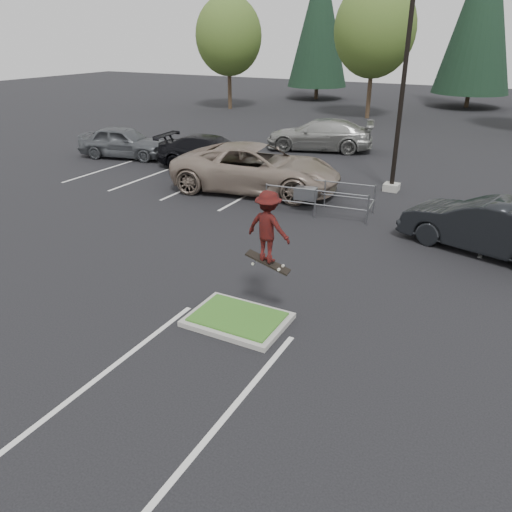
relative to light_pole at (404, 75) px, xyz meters
The scene contains 15 objects.
ground 12.85m from the light_pole, 92.39° to the right, with size 120.00×120.00×0.00m, color black.
grass_median 12.82m from the light_pole, 92.39° to the right, with size 2.20×1.60×0.16m.
stall_lines 7.74m from the light_pole, 107.24° to the right, with size 22.62×17.60×0.01m.
light_pole is the anchor object (origin of this frame).
decid_a 25.86m from the light_pole, 135.75° to the left, with size 5.44×5.44×8.91m.
decid_b 19.70m from the light_pole, 109.35° to the left, with size 5.89×5.89×9.64m.
conif_a 31.63m from the light_pole, 117.38° to the left, with size 5.72×5.72×13.00m.
conif_b 28.69m from the light_pole, 91.01° to the left, with size 6.38×6.38×14.50m.
cart_corral 5.98m from the light_pole, 116.97° to the right, with size 3.85×1.72×1.06m.
skateboarder 11.66m from the light_pole, 90.16° to the right, with size 1.10×0.71×1.84m.
car_l_tan 6.72m from the light_pole, 151.83° to the right, with size 3.16×6.86×1.91m, color gray.
car_l_black 9.31m from the light_pole, behind, with size 2.22×5.46×1.58m, color black.
car_l_grey 14.50m from the light_pole, behind, with size 1.90×4.72×1.61m, color #4E5256.
car_r_charc 7.42m from the light_pole, 51.34° to the right, with size 1.72×4.93×1.62m, color black.
car_far_silver 8.95m from the light_pole, 132.51° to the left, with size 2.38×5.85×1.70m, color gray.
Camera 1 is at (4.95, -8.43, 6.04)m, focal length 35.00 mm.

